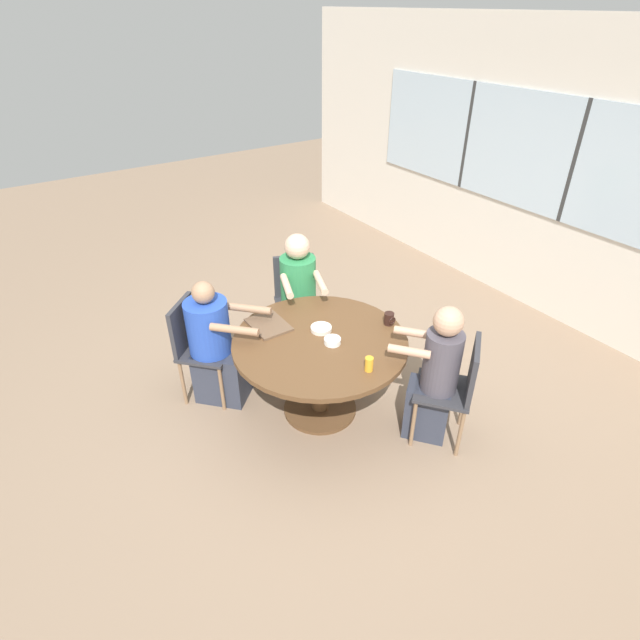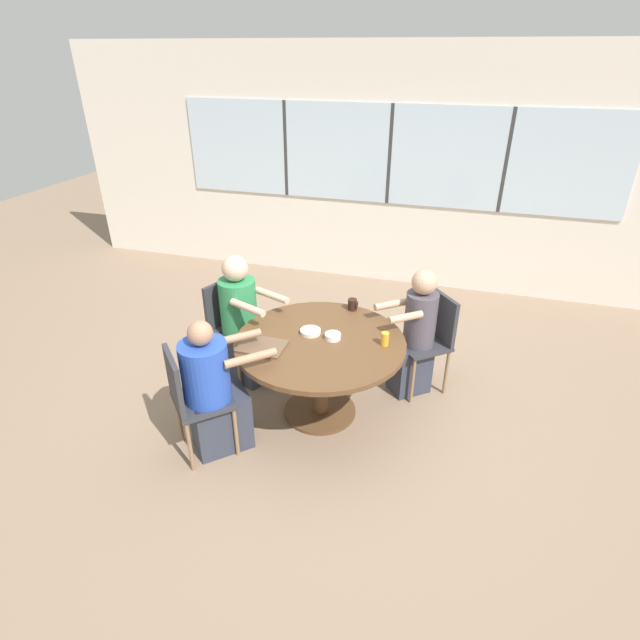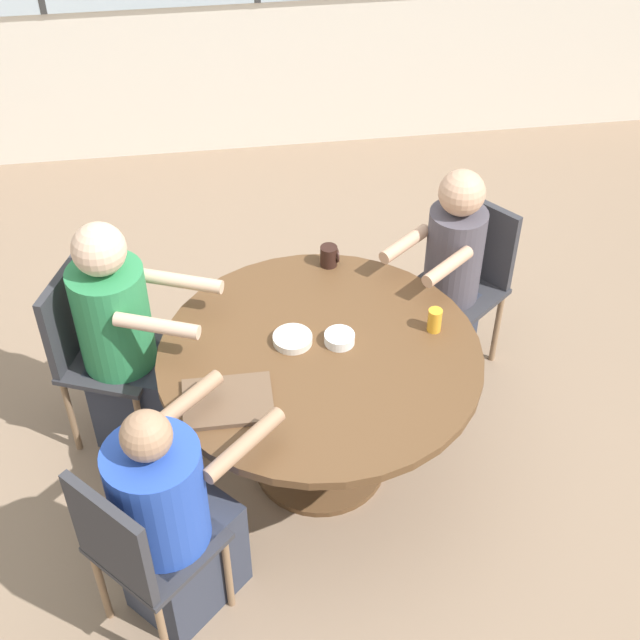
{
  "view_description": "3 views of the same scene",
  "coord_description": "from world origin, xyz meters",
  "px_view_note": "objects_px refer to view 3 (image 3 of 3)",
  "views": [
    {
      "loc": [
        2.56,
        -1.73,
        2.88
      ],
      "look_at": [
        0.0,
        0.0,
        0.89
      ],
      "focal_mm": 28.0,
      "sensor_mm": 36.0,
      "label": 1
    },
    {
      "loc": [
        0.95,
        -3.18,
        2.71
      ],
      "look_at": [
        0.0,
        0.0,
        0.89
      ],
      "focal_mm": 28.0,
      "sensor_mm": 36.0,
      "label": 2
    },
    {
      "loc": [
        -0.36,
        -2.61,
        3.22
      ],
      "look_at": [
        0.0,
        0.0,
        0.89
      ],
      "focal_mm": 50.0,
      "sensor_mm": 36.0,
      "label": 3
    }
  ],
  "objects_px": {
    "person_man_blue_shirt": "(126,349)",
    "coffee_mug": "(329,256)",
    "person_woman_green_shirt": "(447,286)",
    "chair_for_man_blue_shirt": "(91,343)",
    "chair_for_man_teal_shirt": "(136,547)",
    "chair_for_woman_green_shirt": "(467,271)",
    "person_man_teal_shirt": "(173,524)",
    "bowl_white_shallow": "(339,338)",
    "juice_glass": "(435,320)",
    "bowl_cereal": "(293,339)"
  },
  "relations": [
    {
      "from": "person_man_blue_shirt",
      "to": "coffee_mug",
      "type": "relative_size",
      "value": 11.99
    },
    {
      "from": "chair_for_man_teal_shirt",
      "to": "juice_glass",
      "type": "relative_size",
      "value": 8.32
    },
    {
      "from": "chair_for_man_blue_shirt",
      "to": "chair_for_man_teal_shirt",
      "type": "bearing_deg",
      "value": 32.45
    },
    {
      "from": "bowl_cereal",
      "to": "bowl_white_shallow",
      "type": "bearing_deg",
      "value": -8.27
    },
    {
      "from": "chair_for_man_teal_shirt",
      "to": "person_woman_green_shirt",
      "type": "xyz_separation_m",
      "value": [
        1.44,
        1.27,
        0.0
      ]
    },
    {
      "from": "person_man_teal_shirt",
      "to": "juice_glass",
      "type": "xyz_separation_m",
      "value": [
        1.12,
        0.67,
        0.27
      ]
    },
    {
      "from": "coffee_mug",
      "to": "juice_glass",
      "type": "distance_m",
      "value": 0.62
    },
    {
      "from": "person_man_teal_shirt",
      "to": "bowl_cereal",
      "type": "xyz_separation_m",
      "value": [
        0.53,
        0.68,
        0.24
      ]
    },
    {
      "from": "chair_for_man_blue_shirt",
      "to": "person_man_blue_shirt",
      "type": "bearing_deg",
      "value": 90.0
    },
    {
      "from": "chair_for_man_blue_shirt",
      "to": "bowl_white_shallow",
      "type": "bearing_deg",
      "value": 94.22
    },
    {
      "from": "chair_for_man_blue_shirt",
      "to": "person_man_blue_shirt",
      "type": "distance_m",
      "value": 0.17
    },
    {
      "from": "chair_for_woman_green_shirt",
      "to": "person_woman_green_shirt",
      "type": "bearing_deg",
      "value": 90.0
    },
    {
      "from": "chair_for_woman_green_shirt",
      "to": "person_woman_green_shirt",
      "type": "distance_m",
      "value": 0.16
    },
    {
      "from": "chair_for_woman_green_shirt",
      "to": "coffee_mug",
      "type": "distance_m",
      "value": 0.73
    },
    {
      "from": "chair_for_man_blue_shirt",
      "to": "coffee_mug",
      "type": "distance_m",
      "value": 1.13
    },
    {
      "from": "person_woman_green_shirt",
      "to": "chair_for_man_blue_shirt",
      "type": "bearing_deg",
      "value": 57.1
    },
    {
      "from": "person_man_blue_shirt",
      "to": "juice_glass",
      "type": "xyz_separation_m",
      "value": [
        1.31,
        -0.24,
        0.22
      ]
    },
    {
      "from": "chair_for_man_teal_shirt",
      "to": "bowl_white_shallow",
      "type": "distance_m",
      "value": 1.16
    },
    {
      "from": "chair_for_man_teal_shirt",
      "to": "bowl_cereal",
      "type": "bearing_deg",
      "value": 97.24
    },
    {
      "from": "chair_for_man_teal_shirt",
      "to": "person_man_blue_shirt",
      "type": "height_order",
      "value": "person_man_blue_shirt"
    },
    {
      "from": "juice_glass",
      "to": "chair_for_man_teal_shirt",
      "type": "bearing_deg",
      "value": -147.61
    },
    {
      "from": "coffee_mug",
      "to": "bowl_cereal",
      "type": "relative_size",
      "value": 0.6
    },
    {
      "from": "chair_for_man_blue_shirt",
      "to": "bowl_cereal",
      "type": "distance_m",
      "value": 0.93
    },
    {
      "from": "coffee_mug",
      "to": "bowl_cereal",
      "type": "bearing_deg",
      "value": -114.5
    },
    {
      "from": "person_man_teal_shirt",
      "to": "bowl_white_shallow",
      "type": "distance_m",
      "value": 1.0
    },
    {
      "from": "coffee_mug",
      "to": "bowl_white_shallow",
      "type": "relative_size",
      "value": 0.78
    },
    {
      "from": "person_man_blue_shirt",
      "to": "bowl_white_shallow",
      "type": "relative_size",
      "value": 9.4
    },
    {
      "from": "chair_for_man_blue_shirt",
      "to": "person_man_blue_shirt",
      "type": "relative_size",
      "value": 0.75
    },
    {
      "from": "juice_glass",
      "to": "bowl_white_shallow",
      "type": "xyz_separation_m",
      "value": [
        -0.4,
        -0.02,
        -0.03
      ]
    },
    {
      "from": "chair_for_woman_green_shirt",
      "to": "person_woman_green_shirt",
      "type": "xyz_separation_m",
      "value": [
        -0.13,
        -0.1,
        0.0
      ]
    },
    {
      "from": "chair_for_woman_green_shirt",
      "to": "person_woman_green_shirt",
      "type": "relative_size",
      "value": 0.77
    },
    {
      "from": "person_man_blue_shirt",
      "to": "juice_glass",
      "type": "relative_size",
      "value": 11.12
    },
    {
      "from": "chair_for_woman_green_shirt",
      "to": "juice_glass",
      "type": "xyz_separation_m",
      "value": [
        -0.32,
        -0.58,
        0.22
      ]
    },
    {
      "from": "juice_glass",
      "to": "coffee_mug",
      "type": "bearing_deg",
      "value": 126.47
    },
    {
      "from": "person_man_blue_shirt",
      "to": "bowl_cereal",
      "type": "xyz_separation_m",
      "value": [
        0.71,
        -0.24,
        0.19
      ]
    },
    {
      "from": "chair_for_woman_green_shirt",
      "to": "bowl_white_shallow",
      "type": "xyz_separation_m",
      "value": [
        -0.72,
        -0.6,
        0.19
      ]
    },
    {
      "from": "person_woman_green_shirt",
      "to": "bowl_cereal",
      "type": "relative_size",
      "value": 7.01
    },
    {
      "from": "chair_for_woman_green_shirt",
      "to": "chair_for_man_blue_shirt",
      "type": "height_order",
      "value": "same"
    },
    {
      "from": "chair_for_man_blue_shirt",
      "to": "chair_for_man_teal_shirt",
      "type": "xyz_separation_m",
      "value": [
        0.21,
        -1.1,
        0.0
      ]
    },
    {
      "from": "chair_for_woman_green_shirt",
      "to": "person_man_blue_shirt",
      "type": "height_order",
      "value": "person_man_blue_shirt"
    },
    {
      "from": "person_man_blue_shirt",
      "to": "coffee_mug",
      "type": "height_order",
      "value": "person_man_blue_shirt"
    },
    {
      "from": "person_woman_green_shirt",
      "to": "juice_glass",
      "type": "height_order",
      "value": "person_woman_green_shirt"
    },
    {
      "from": "person_man_teal_shirt",
      "to": "bowl_white_shallow",
      "type": "relative_size",
      "value": 8.69
    },
    {
      "from": "person_man_blue_shirt",
      "to": "juice_glass",
      "type": "bearing_deg",
      "value": 100.86
    },
    {
      "from": "person_woman_green_shirt",
      "to": "bowl_white_shallow",
      "type": "relative_size",
      "value": 9.13
    },
    {
      "from": "person_man_teal_shirt",
      "to": "juice_glass",
      "type": "relative_size",
      "value": 10.28
    },
    {
      "from": "chair_for_man_blue_shirt",
      "to": "chair_for_man_teal_shirt",
      "type": "relative_size",
      "value": 1.0
    },
    {
      "from": "bowl_cereal",
      "to": "coffee_mug",
      "type": "bearing_deg",
      "value": 65.5
    },
    {
      "from": "person_woman_green_shirt",
      "to": "coffee_mug",
      "type": "relative_size",
      "value": 11.64
    },
    {
      "from": "person_man_blue_shirt",
      "to": "person_man_teal_shirt",
      "type": "distance_m",
      "value": 0.94
    }
  ]
}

